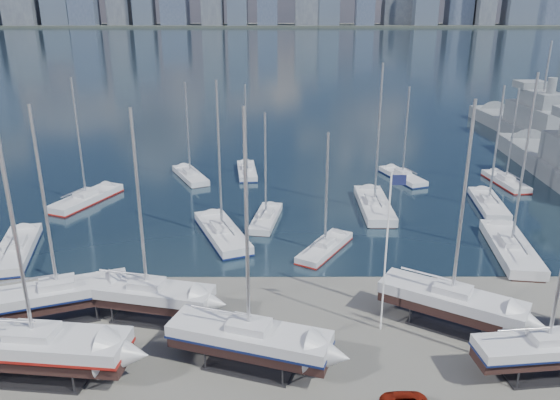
{
  "coord_description": "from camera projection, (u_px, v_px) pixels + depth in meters",
  "views": [
    {
      "loc": [
        -3.78,
        -41.26,
        21.71
      ],
      "look_at": [
        -3.64,
        8.0,
        4.07
      ],
      "focal_mm": 35.0,
      "sensor_mm": 36.0,
      "label": 1
    }
  ],
  "objects": [
    {
      "name": "ground",
      "position": [
        335.0,
        347.0,
        36.76
      ],
      "size": [
        1400.0,
        1400.0,
        0.0
      ],
      "primitive_type": "plane",
      "color": "#605E59",
      "rests_on": "ground"
    },
    {
      "name": "water",
      "position": [
        285.0,
        44.0,
        328.66
      ],
      "size": [
        1400.0,
        600.0,
        0.4
      ],
      "primitive_type": "cube",
      "color": "#19293A",
      "rests_on": "ground"
    },
    {
      "name": "far_shore",
      "position": [
        282.0,
        26.0,
        573.02
      ],
      "size": [
        1400.0,
        80.0,
        2.2
      ],
      "primitive_type": "cube",
      "color": "#2D332D",
      "rests_on": "ground"
    },
    {
      "name": "sailboat_cradle_0",
      "position": [
        59.0,
        295.0,
        39.26
      ],
      "size": [
        10.1,
        5.93,
        15.79
      ],
      "rotation": [
        0.0,
        0.0,
        0.35
      ],
      "color": "#2D2D33",
      "rests_on": "ground"
    },
    {
      "name": "sailboat_cradle_1",
      "position": [
        35.0,
        347.0,
        33.05
      ],
      "size": [
        11.71,
        4.42,
        18.29
      ],
      "rotation": [
        0.0,
        0.0,
        -0.11
      ],
      "color": "#2D2D33",
      "rests_on": "ground"
    },
    {
      "name": "sailboat_cradle_2",
      "position": [
        148.0,
        294.0,
        39.29
      ],
      "size": [
        9.87,
        4.69,
        15.58
      ],
      "rotation": [
        0.0,
        0.0,
        -0.22
      ],
      "color": "#2D2D33",
      "rests_on": "ground"
    },
    {
      "name": "sailboat_cradle_3",
      "position": [
        249.0,
        338.0,
        34.01
      ],
      "size": [
        10.72,
        5.99,
        16.64
      ],
      "rotation": [
        0.0,
        0.0,
        -0.32
      ],
      "color": "#2D2D33",
      "rests_on": "ground"
    },
    {
      "name": "sailboat_cradle_4",
      "position": [
        451.0,
        301.0,
        38.34
      ],
      "size": [
        9.93,
        7.7,
        16.28
      ],
      "rotation": [
        0.0,
        0.0,
        -0.56
      ],
      "color": "#2D2D33",
      "rests_on": "ground"
    },
    {
      "name": "sailboat_cradle_5",
      "position": [
        547.0,
        349.0,
        33.16
      ],
      "size": [
        9.04,
        3.39,
        14.39
      ],
      "rotation": [
        0.0,
        0.0,
        0.11
      ],
      "color": "#2D2D33",
      "rests_on": "ground"
    },
    {
      "name": "sailboat_moored_0",
      "position": [
        17.0,
        251.0,
        50.28
      ],
      "size": [
        5.28,
        10.86,
        15.64
      ],
      "rotation": [
        0.0,
        0.0,
        1.81
      ],
      "color": "black",
      "rests_on": "water"
    },
    {
      "name": "sailboat_moored_1",
      "position": [
        87.0,
        200.0,
        63.53
      ],
      "size": [
        6.51,
        10.37,
        15.05
      ],
      "rotation": [
        0.0,
        0.0,
        1.17
      ],
      "color": "black",
      "rests_on": "water"
    },
    {
      "name": "sailboat_moored_2",
      "position": [
        190.0,
        176.0,
        72.21
      ],
      "size": [
        6.05,
        8.96,
        13.24
      ],
      "rotation": [
        0.0,
        0.0,
        2.02
      ],
      "color": "black",
      "rests_on": "water"
    },
    {
      "name": "sailboat_moored_3",
      "position": [
        222.0,
        235.0,
        53.95
      ],
      "size": [
        6.8,
        11.13,
        16.12
      ],
      "rotation": [
        0.0,
        0.0,
        1.95
      ],
      "color": "black",
      "rests_on": "water"
    },
    {
      "name": "sailboat_moored_4",
      "position": [
        266.0,
        219.0,
        57.76
      ],
      "size": [
        3.56,
        8.36,
        12.23
      ],
      "rotation": [
        0.0,
        0.0,
        1.41
      ],
      "color": "black",
      "rests_on": "water"
    },
    {
      "name": "sailboat_moored_5",
      "position": [
        247.0,
        172.0,
        74.24
      ],
      "size": [
        3.28,
        8.68,
        12.66
      ],
      "rotation": [
        0.0,
        0.0,
        1.68
      ],
      "color": "black",
      "rests_on": "water"
    },
    {
      "name": "sailboat_moored_6",
      "position": [
        325.0,
        248.0,
        50.84
      ],
      "size": [
        5.95,
        7.95,
        11.84
      ],
      "rotation": [
        0.0,
        0.0,
        1.04
      ],
      "color": "black",
      "rests_on": "water"
    },
    {
      "name": "sailboat_moored_7",
      "position": [
        374.0,
        207.0,
        61.19
      ],
      "size": [
        3.17,
        11.2,
        16.9
      ],
      "rotation": [
        0.0,
        0.0,
        1.57
      ],
      "color": "black",
      "rests_on": "water"
    },
    {
      "name": "sailboat_moored_8",
      "position": [
        402.0,
        177.0,
        71.95
      ],
      "size": [
        5.1,
        8.81,
        12.72
      ],
      "rotation": [
        0.0,
        0.0,
        1.91
      ],
      "color": "black",
      "rests_on": "water"
    },
    {
      "name": "sailboat_moored_9",
      "position": [
        510.0,
        250.0,
        50.49
      ],
      "size": [
        4.61,
        11.74,
        17.26
      ],
      "rotation": [
        0.0,
        0.0,
        1.44
      ],
      "color": "black",
      "rests_on": "water"
    },
    {
      "name": "sailboat_moored_10",
      "position": [
        488.0,
        205.0,
        61.93
      ],
      "size": [
        3.81,
        9.87,
        14.38
      ],
      "rotation": [
        0.0,
        0.0,
        1.45
      ],
      "color": "black",
      "rests_on": "water"
    },
    {
      "name": "sailboat_moored_11",
      "position": [
        506.0,
        182.0,
        69.88
      ],
      "size": [
        3.43,
        8.82,
        12.85
      ],
      "rotation": [
        0.0,
        0.0,
        1.69
      ],
      "color": "black",
      "rests_on": "water"
    },
    {
      "name": "naval_ship_west",
      "position": [
        537.0,
        131.0,
        91.7
      ],
      "size": [
        8.83,
        43.33,
        17.88
      ],
      "rotation": [
        0.0,
        0.0,
        1.62
      ],
      "color": "slate",
      "rests_on": "water"
    },
    {
      "name": "flagpole",
      "position": [
        388.0,
        242.0,
        36.52
      ],
      "size": [
        1.03,
        0.12,
        11.7
      ],
      "color": "white",
      "rests_on": "ground"
    }
  ]
}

